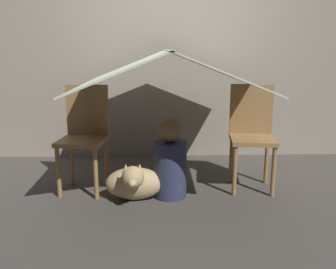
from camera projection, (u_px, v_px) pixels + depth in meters
name	position (u px, v px, depth m)	size (l,w,h in m)	color
ground_plane	(169.00, 198.00, 3.05)	(8.80, 8.80, 0.00)	#47423D
wall_back	(165.00, 43.00, 4.00)	(7.00, 0.05, 2.50)	gray
chair_left	(85.00, 133.00, 3.16)	(0.42, 0.42, 0.89)	olive
chair_right	(252.00, 132.00, 3.21)	(0.41, 0.41, 0.89)	olive
sheet_canopy	(168.00, 68.00, 2.99)	(1.43, 1.56, 0.29)	silver
person_front	(170.00, 162.00, 3.03)	(0.27, 0.27, 0.66)	#2D3351
dog	(134.00, 182.00, 2.97)	(0.46, 0.41, 0.35)	tan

